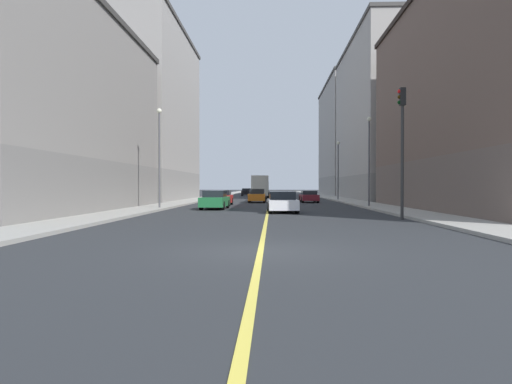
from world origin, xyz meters
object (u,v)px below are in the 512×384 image
Objects in this scene: building_left_far at (349,140)px; traffic_light_left_near at (402,135)px; car_white at (282,202)px; car_black at (247,192)px; street_lamp_left_far at (338,164)px; building_right_midblock at (149,116)px; street_lamp_right_near at (159,148)px; car_red at (221,198)px; car_orange at (257,196)px; building_right_corner at (46,111)px; street_lamp_left_near at (369,152)px; car_green at (215,200)px; car_maroon at (309,197)px; building_left_mid at (383,121)px; box_truck at (260,187)px; building_left_near at (483,99)px.

building_left_far is 61.97m from traffic_light_left_near.
car_white is 0.97× the size of car_black.
street_lamp_left_far is (1.02, 29.66, -0.03)m from traffic_light_left_near.
building_right_midblock is 3.10× the size of street_lamp_right_near.
car_orange is (2.96, 7.32, 0.02)m from car_red.
car_red is at bearing -133.24° from street_lamp_left_far.
building_right_corner is 23.56m from street_lamp_left_near.
street_lamp_right_near is (6.48, 3.83, -2.09)m from building_right_corner.
car_black is (-0.23, 45.83, -0.02)m from car_green.
building_left_mid is at bearing 46.44° from car_maroon.
building_right_corner is at bearing -111.29° from box_truck.
building_left_near is 1.05× the size of building_right_corner.
building_right_corner is at bearing 165.22° from traffic_light_left_near.
car_green is 45.83m from car_black.
building_left_mid is 3.57× the size of street_lamp_left_near.
street_lamp_right_near reaches higher than box_truck.
building_right_midblock is at bearing -111.82° from car_black.
car_red is at bearing -135.55° from building_left_mid.
car_white is 18.07m from car_orange.
street_lamp_left_near reaches higher than car_black.
car_green is (-11.89, -19.51, -3.59)m from street_lamp_left_far.
building_left_far reaches higher than car_red.
building_left_far reaches higher than street_lamp_left_near.
box_truck is at bearing 94.00° from car_white.
street_lamp_left_near is 1.74× the size of car_maroon.
car_red is (-18.66, -44.52, -9.62)m from building_left_far.
building_left_near is 28.92m from building_right_corner.
traffic_light_left_near is at bearing -102.08° from building_left_mid.
building_right_midblock is 19.53m from car_red.
street_lamp_right_near is 1.79× the size of car_maroon.
building_left_mid is 1.12× the size of building_right_midblock.
street_lamp_left_near is at bearing -90.00° from street_lamp_left_far.
car_maroon is 32.87m from car_black.
street_lamp_left_far is (-6.48, -5.35, -5.77)m from building_left_mid.
car_white is at bearing -136.36° from street_lamp_left_near.
street_lamp_left_far is (-6.48, 22.09, -3.29)m from building_left_near.
building_left_near is 36.89m from building_right_midblock.
car_orange reaches higher than car_maroon.
car_white is (-13.46, -1.47, -6.90)m from building_left_near.
car_red is (3.69, 7.24, -3.87)m from street_lamp_right_near.
box_truck reaches higher than car_orange.
building_right_midblock is 3.34× the size of traffic_light_left_near.
car_green reaches higher than car_white.
street_lamp_left_far reaches higher than car_black.
box_truck is at bearing 68.71° from building_right_corner.
traffic_light_left_near is at bearing -45.58° from car_white.
car_green is 6.37m from car_white.
car_maroon is at bearing -75.36° from car_black.
car_red is 0.99× the size of car_white.
building_right_corner is 3.60× the size of traffic_light_left_near.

